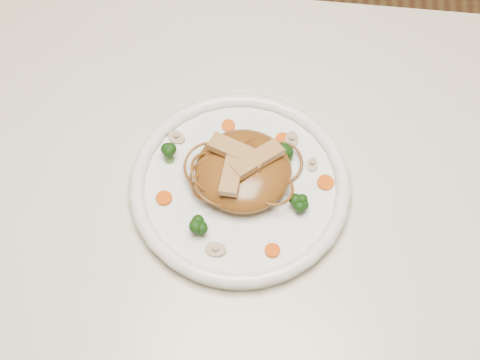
# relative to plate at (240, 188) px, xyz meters

# --- Properties ---
(table) EXTENTS (1.20, 0.80, 0.75)m
(table) POSITION_rel_plate_xyz_m (0.02, -0.04, -0.11)
(table) COLOR beige
(table) RESTS_ON ground
(plate) EXTENTS (0.37, 0.37, 0.02)m
(plate) POSITION_rel_plate_xyz_m (0.00, 0.00, 0.00)
(plate) COLOR white
(plate) RESTS_ON table
(noodle_mound) EXTENTS (0.13, 0.13, 0.04)m
(noodle_mound) POSITION_rel_plate_xyz_m (0.00, 0.01, 0.03)
(noodle_mound) COLOR brown
(noodle_mound) RESTS_ON plate
(chicken_a) EXTENTS (0.07, 0.07, 0.01)m
(chicken_a) POSITION_rel_plate_xyz_m (0.02, 0.01, 0.05)
(chicken_a) COLOR tan
(chicken_a) RESTS_ON noodle_mound
(chicken_b) EXTENTS (0.08, 0.05, 0.01)m
(chicken_b) POSITION_rel_plate_xyz_m (-0.01, 0.02, 0.05)
(chicken_b) COLOR tan
(chicken_b) RESTS_ON noodle_mound
(chicken_c) EXTENTS (0.03, 0.07, 0.01)m
(chicken_c) POSITION_rel_plate_xyz_m (-0.01, -0.00, 0.05)
(chicken_c) COLOR tan
(chicken_c) RESTS_ON noodle_mound
(broccoli_0) EXTENTS (0.03, 0.03, 0.03)m
(broccoli_0) POSITION_rel_plate_xyz_m (0.06, 0.05, 0.02)
(broccoli_0) COLOR #15380B
(broccoli_0) RESTS_ON plate
(broccoli_1) EXTENTS (0.03, 0.03, 0.03)m
(broccoli_1) POSITION_rel_plate_xyz_m (-0.10, 0.03, 0.02)
(broccoli_1) COLOR #15380B
(broccoli_1) RESTS_ON plate
(broccoli_2) EXTENTS (0.03, 0.03, 0.03)m
(broccoli_2) POSITION_rel_plate_xyz_m (-0.04, -0.07, 0.02)
(broccoli_2) COLOR #15380B
(broccoli_2) RESTS_ON plate
(broccoli_3) EXTENTS (0.03, 0.03, 0.03)m
(broccoli_3) POSITION_rel_plate_xyz_m (0.08, -0.03, 0.02)
(broccoli_3) COLOR #15380B
(broccoli_3) RESTS_ON plate
(carrot_0) EXTENTS (0.03, 0.03, 0.00)m
(carrot_0) POSITION_rel_plate_xyz_m (0.05, 0.08, 0.01)
(carrot_0) COLOR #E94E08
(carrot_0) RESTS_ON plate
(carrot_1) EXTENTS (0.03, 0.03, 0.00)m
(carrot_1) POSITION_rel_plate_xyz_m (-0.10, -0.03, 0.01)
(carrot_1) COLOR #E94E08
(carrot_1) RESTS_ON plate
(carrot_2) EXTENTS (0.03, 0.03, 0.00)m
(carrot_2) POSITION_rel_plate_xyz_m (0.11, 0.02, 0.01)
(carrot_2) COLOR #E94E08
(carrot_2) RESTS_ON plate
(carrot_3) EXTENTS (0.02, 0.02, 0.00)m
(carrot_3) POSITION_rel_plate_xyz_m (-0.03, 0.09, 0.01)
(carrot_3) COLOR #E94E08
(carrot_3) RESTS_ON plate
(carrot_4) EXTENTS (0.02, 0.02, 0.00)m
(carrot_4) POSITION_rel_plate_xyz_m (0.05, -0.09, 0.01)
(carrot_4) COLOR #E94E08
(carrot_4) RESTS_ON plate
(mushroom_0) EXTENTS (0.03, 0.03, 0.01)m
(mushroom_0) POSITION_rel_plate_xyz_m (-0.02, -0.10, 0.01)
(mushroom_0) COLOR beige
(mushroom_0) RESTS_ON plate
(mushroom_1) EXTENTS (0.02, 0.02, 0.01)m
(mushroom_1) POSITION_rel_plate_xyz_m (0.09, 0.04, 0.01)
(mushroom_1) COLOR beige
(mushroom_1) RESTS_ON plate
(mushroom_2) EXTENTS (0.03, 0.03, 0.01)m
(mushroom_2) POSITION_rel_plate_xyz_m (-0.09, 0.06, 0.01)
(mushroom_2) COLOR beige
(mushroom_2) RESTS_ON plate
(mushroom_3) EXTENTS (0.03, 0.03, 0.01)m
(mushroom_3) POSITION_rel_plate_xyz_m (0.06, 0.08, 0.01)
(mushroom_3) COLOR beige
(mushroom_3) RESTS_ON plate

